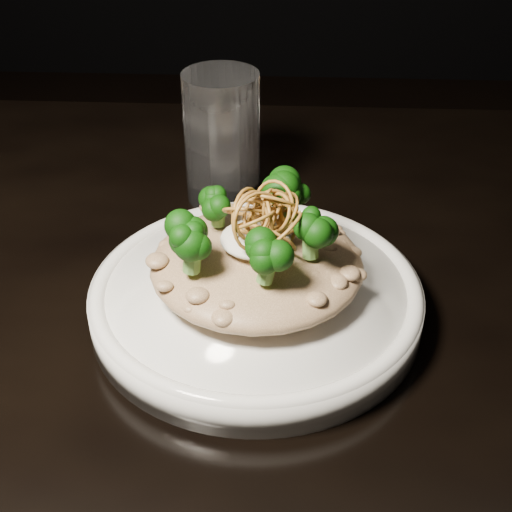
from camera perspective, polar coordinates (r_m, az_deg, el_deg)
The scene contains 7 objects.
table at distance 0.63m, azimuth 5.20°, elevation -9.67°, with size 1.10×0.80×0.75m.
plate at distance 0.56m, azimuth 0.00°, elevation -3.53°, with size 0.26×0.26×0.03m, color white.
risotto at distance 0.54m, azimuth 0.07°, elevation -0.63°, with size 0.16×0.16×0.04m, color brown.
broccoli at distance 0.51m, azimuth -0.41°, elevation 2.42°, with size 0.11×0.11×0.04m, color black, non-canonical shape.
cheese at distance 0.52m, azimuth -0.04°, elevation 1.38°, with size 0.05×0.05×0.01m, color silver.
shallots at distance 0.51m, azimuth 0.48°, elevation 3.25°, with size 0.05×0.05×0.03m, color brown, non-canonical shape.
drinking_glass at distance 0.69m, azimuth -2.73°, elevation 9.41°, with size 0.07×0.07×0.13m, color white.
Camera 1 is at (-0.03, -0.45, 1.11)m, focal length 50.00 mm.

